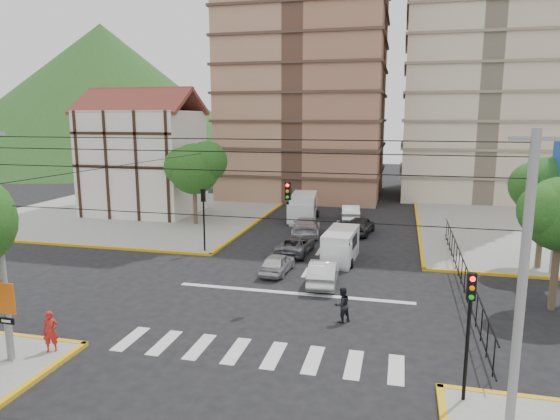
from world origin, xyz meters
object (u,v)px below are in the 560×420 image
(car_silver_front_left, at_px, (277,263))
(pedestrian_sw_corner, at_px, (51,331))
(district_sign, at_px, (5,306))
(van_right_lane, at_px, (340,247))
(car_white_front_right, at_px, (324,272))
(traffic_light_nw, at_px, (204,209))
(van_left_lane, at_px, (303,208))
(pedestrian_crosswalk, at_px, (342,305))
(traffic_light_se, at_px, (469,316))

(car_silver_front_left, height_order, pedestrian_sw_corner, pedestrian_sw_corner)
(district_sign, bearing_deg, van_right_lane, 58.22)
(van_right_lane, height_order, car_white_front_right, van_right_lane)
(van_right_lane, bearing_deg, traffic_light_nw, -176.68)
(van_left_lane, relative_size, car_silver_front_left, 1.55)
(district_sign, height_order, pedestrian_sw_corner, district_sign)
(pedestrian_crosswalk, bearing_deg, traffic_light_se, 85.75)
(traffic_light_se, height_order, van_left_lane, traffic_light_se)
(van_right_lane, bearing_deg, pedestrian_crosswalk, -79.21)
(pedestrian_crosswalk, bearing_deg, district_sign, -12.24)
(traffic_light_se, bearing_deg, pedestrian_crosswalk, 129.38)
(pedestrian_sw_corner, xyz_separation_m, pedestrian_crosswalk, (10.96, 6.03, -0.14))
(van_right_lane, bearing_deg, van_left_lane, 115.20)
(van_left_lane, bearing_deg, traffic_light_nw, -117.31)
(district_sign, relative_size, car_silver_front_left, 0.87)
(van_right_lane, height_order, car_silver_front_left, van_right_lane)
(car_silver_front_left, bearing_deg, pedestrian_sw_corner, 67.38)
(traffic_light_se, distance_m, pedestrian_sw_corner, 15.85)
(van_right_lane, relative_size, pedestrian_crosswalk, 2.80)
(van_right_lane, bearing_deg, district_sign, -118.47)
(van_left_lane, height_order, pedestrian_crosswalk, van_left_lane)
(pedestrian_crosswalk, bearing_deg, van_left_lane, -117.91)
(traffic_light_se, distance_m, van_right_lane, 16.86)
(pedestrian_sw_corner, relative_size, pedestrian_crosswalk, 0.99)
(district_sign, bearing_deg, pedestrian_sw_corner, 53.30)
(district_sign, height_order, van_left_lane, district_sign)
(car_silver_front_left, xyz_separation_m, pedestrian_crosswalk, (4.72, -6.48, 0.22))
(traffic_light_se, bearing_deg, van_right_lane, 111.17)
(van_left_lane, xyz_separation_m, pedestrian_sw_corner, (-4.76, -28.06, -0.21))
(car_silver_front_left, xyz_separation_m, car_white_front_right, (3.07, -1.38, 0.10))
(traffic_light_nw, distance_m, van_right_lane, 9.79)
(traffic_light_nw, bearing_deg, pedestrian_crosswalk, -42.12)
(traffic_light_nw, xyz_separation_m, pedestrian_crosswalk, (10.85, -9.81, -2.27))
(van_left_lane, relative_size, pedestrian_crosswalk, 3.36)
(van_right_lane, xyz_separation_m, pedestrian_crosswalk, (1.29, -9.81, -0.17))
(traffic_light_nw, bearing_deg, car_white_front_right, -27.08)
(pedestrian_sw_corner, bearing_deg, car_silver_front_left, 37.97)
(van_left_lane, xyz_separation_m, car_silver_front_left, (1.48, -15.55, -0.57))
(district_sign, xyz_separation_m, pedestrian_sw_corner, (0.89, 1.20, -1.47))
(traffic_light_se, distance_m, car_white_front_right, 12.87)
(van_left_lane, distance_m, car_white_front_right, 17.53)
(district_sign, relative_size, pedestrian_sw_corner, 1.91)
(pedestrian_crosswalk, bearing_deg, car_silver_front_left, -97.56)
(district_sign, height_order, pedestrian_crosswalk, district_sign)
(van_left_lane, bearing_deg, pedestrian_crosswalk, -80.77)
(van_left_lane, distance_m, pedestrian_sw_corner, 28.46)
(traffic_light_se, bearing_deg, district_sign, -175.05)
(traffic_light_se, relative_size, traffic_light_nw, 1.00)
(car_silver_front_left, bearing_deg, district_sign, 66.40)
(traffic_light_se, xyz_separation_m, car_white_front_right, (-6.41, 10.90, -2.39))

